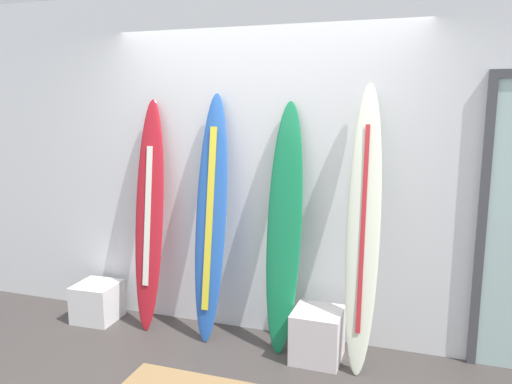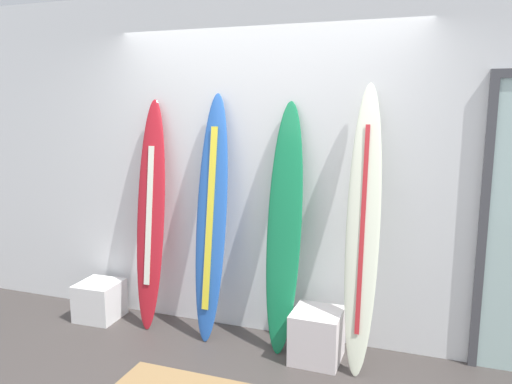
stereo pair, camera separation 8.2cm
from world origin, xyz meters
TOP-DOWN VIEW (x-y plane):
  - wall_back at (0.00, 1.30)m, footprint 7.20×0.20m
  - surfboard_crimson at (-0.94, 1.00)m, footprint 0.27×0.34m
  - surfboard_cobalt at (-0.36, 0.99)m, footprint 0.27×0.38m
  - surfboard_emerald at (0.24, 1.00)m, footprint 0.27×0.38m
  - surfboard_ivory at (0.85, 0.92)m, footprint 0.26×0.49m
  - display_block_left at (0.55, 0.87)m, footprint 0.37×0.37m
  - display_block_center at (-1.46, 0.94)m, footprint 0.37×0.37m

SIDE VIEW (x-z plane):
  - display_block_center at x=-1.46m, z-range 0.00..0.33m
  - display_block_left at x=0.55m, z-range 0.00..0.38m
  - surfboard_emerald at x=0.24m, z-range -0.02..1.91m
  - surfboard_crimson at x=-0.94m, z-range -0.02..1.93m
  - surfboard_cobalt at x=-0.36m, z-range -0.01..1.98m
  - surfboard_ivory at x=0.85m, z-range -0.02..2.04m
  - wall_back at x=0.00m, z-range 0.00..2.80m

